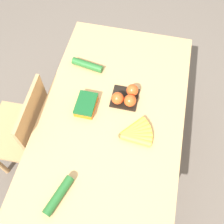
% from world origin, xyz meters
% --- Properties ---
extents(ground_plane, '(12.00, 12.00, 0.00)m').
position_xyz_m(ground_plane, '(0.00, 0.00, 0.00)').
color(ground_plane, '#665B51').
extents(dining_table, '(1.40, 0.83, 0.76)m').
position_xyz_m(dining_table, '(0.00, 0.00, 0.65)').
color(dining_table, tan).
rests_on(dining_table, ground_plane).
extents(chair, '(0.43, 0.41, 0.89)m').
position_xyz_m(chair, '(-0.10, 0.58, 0.47)').
color(chair, tan).
rests_on(chair, ground_plane).
extents(banana_bunch, '(0.17, 0.19, 0.04)m').
position_xyz_m(banana_bunch, '(-0.10, -0.15, 0.78)').
color(banana_bunch, brown).
rests_on(banana_bunch, dining_table).
extents(tomato_pack, '(0.16, 0.16, 0.08)m').
position_xyz_m(tomato_pack, '(0.11, -0.06, 0.80)').
color(tomato_pack, black).
rests_on(tomato_pack, dining_table).
extents(carrot_bag, '(0.16, 0.11, 0.05)m').
position_xyz_m(carrot_bag, '(0.02, 0.16, 0.79)').
color(carrot_bag, orange).
rests_on(carrot_bag, dining_table).
extents(cucumber_near, '(0.21, 0.11, 0.05)m').
position_xyz_m(cucumber_near, '(-0.51, 0.15, 0.78)').
color(cucumber_near, '#236028').
rests_on(cucumber_near, dining_table).
extents(cucumber_far, '(0.08, 0.21, 0.05)m').
position_xyz_m(cucumber_far, '(0.31, 0.23, 0.78)').
color(cucumber_far, '#236028').
rests_on(cucumber_far, dining_table).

